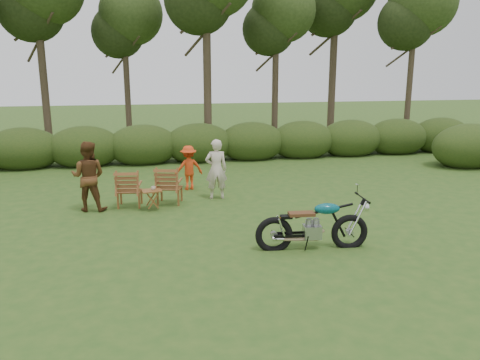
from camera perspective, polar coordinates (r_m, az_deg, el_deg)
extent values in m
plane|color=#294B19|center=(8.79, 2.79, -8.40)|extent=(80.00, 80.00, 0.00)
cylinder|color=#3D2E21|center=(19.28, -23.00, 13.25)|extent=(0.28, 0.28, 7.20)
cylinder|color=#3D2E21|center=(20.09, -13.68, 12.56)|extent=(0.24, 0.24, 6.30)
sphere|color=#253714|center=(20.17, -14.00, 18.13)|extent=(2.52, 2.52, 2.52)
cylinder|color=#3D2E21|center=(18.09, -4.05, 15.01)|extent=(0.30, 0.30, 7.65)
cylinder|color=#3D2E21|center=(19.81, 4.34, 13.14)|extent=(0.26, 0.26, 6.48)
sphere|color=#253714|center=(19.91, 4.44, 18.95)|extent=(2.59, 2.59, 2.59)
cylinder|color=#3D2E21|center=(21.89, 11.32, 14.82)|extent=(0.32, 0.32, 7.92)
cylinder|color=#3D2E21|center=(21.08, 20.11, 12.89)|extent=(0.24, 0.24, 6.84)
sphere|color=#253714|center=(21.21, 20.59, 18.63)|extent=(2.74, 2.74, 2.74)
ellipsoid|color=#223914|center=(17.51, -24.94, 3.39)|extent=(2.52, 1.68, 1.51)
ellipsoid|color=#223914|center=(17.18, -18.42, 3.78)|extent=(2.52, 1.68, 1.51)
ellipsoid|color=#223914|center=(17.08, -11.72, 4.13)|extent=(2.52, 1.68, 1.51)
ellipsoid|color=#223914|center=(17.22, -5.04, 4.42)|extent=(2.52, 1.68, 1.51)
ellipsoid|color=#223914|center=(17.58, 1.45, 4.65)|extent=(2.52, 1.68, 1.51)
ellipsoid|color=#223914|center=(18.16, 7.62, 4.81)|extent=(2.52, 1.68, 1.51)
ellipsoid|color=#223914|center=(18.93, 13.34, 4.91)|extent=(2.52, 1.68, 1.51)
ellipsoid|color=#223914|center=(19.88, 18.57, 4.96)|extent=(2.52, 1.68, 1.51)
ellipsoid|color=#223914|center=(20.97, 23.29, 4.96)|extent=(2.52, 1.68, 1.51)
ellipsoid|color=#223914|center=(18.00, 26.19, 3.64)|extent=(2.70, 1.80, 1.62)
imported|color=beige|center=(11.24, -10.53, -0.98)|extent=(0.14, 0.14, 0.09)
imported|color=beige|center=(12.17, -2.88, -2.24)|extent=(0.58, 0.40, 1.55)
imported|color=#563218|center=(11.69, -17.73, -3.51)|extent=(0.92, 0.79, 1.65)
imported|color=red|center=(13.15, -6.21, -1.13)|extent=(0.87, 0.60, 1.23)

